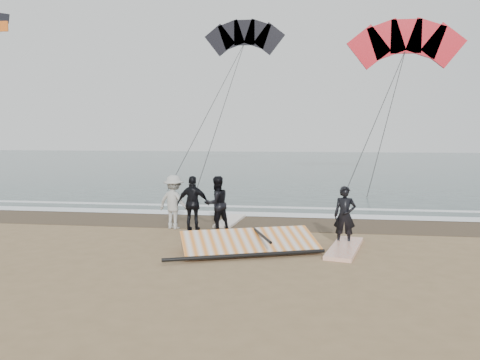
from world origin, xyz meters
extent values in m
plane|color=#8C704C|center=(0.00, 0.00, 0.00)|extent=(120.00, 120.00, 0.00)
cube|color=#233838|center=(0.00, 33.00, 0.01)|extent=(120.00, 54.00, 0.02)
cube|color=#4C3D2B|center=(0.00, 4.50, 0.01)|extent=(120.00, 2.80, 0.01)
cube|color=white|center=(0.00, 5.90, 0.03)|extent=(120.00, 0.90, 0.01)
cube|color=white|center=(0.00, 7.60, 0.03)|extent=(120.00, 0.45, 0.01)
imported|color=black|center=(2.15, 1.67, 0.81)|extent=(0.62, 0.44, 1.61)
cube|color=white|center=(2.12, 1.09, 0.05)|extent=(1.21, 2.50, 0.10)
cube|color=white|center=(-1.45, 4.41, 0.05)|extent=(0.81, 2.21, 0.09)
imported|color=black|center=(-1.65, 3.00, 0.86)|extent=(1.05, 1.03, 1.71)
imported|color=black|center=(-2.35, 2.80, 0.86)|extent=(1.02, 0.43, 1.72)
imported|color=#ADAEA9|center=(-3.05, 3.10, 0.86)|extent=(1.25, 0.96, 1.71)
cube|color=black|center=(-0.53, 1.17, 0.05)|extent=(2.43, 1.35, 0.09)
cube|color=orange|center=(-0.33, 0.57, 0.30)|extent=(3.73, 2.46, 0.37)
cylinder|color=black|center=(-0.33, -0.21, 0.11)|extent=(3.81, 1.47, 0.09)
cylinder|color=black|center=(-0.03, 0.57, 0.45)|extent=(0.67, 1.66, 0.07)
cylinder|color=#262626|center=(4.87, 14.55, 3.99)|extent=(0.04, 0.04, 11.97)
cylinder|color=#262626|center=(5.43, 14.77, 3.99)|extent=(0.04, 0.04, 11.34)
cylinder|color=#262626|center=(-4.95, 19.70, 5.15)|extent=(0.04, 0.04, 18.54)
cylinder|color=#262626|center=(-4.18, 19.58, 5.15)|extent=(0.04, 0.04, 18.63)
camera|label=1|loc=(1.05, -11.15, 3.08)|focal=35.00mm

